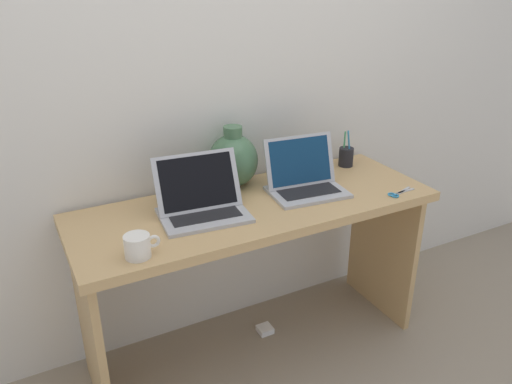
{
  "coord_description": "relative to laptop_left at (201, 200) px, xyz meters",
  "views": [
    {
      "loc": [
        -0.89,
        -1.7,
        1.67
      ],
      "look_at": [
        0.0,
        0.0,
        0.81
      ],
      "focal_mm": 35.76,
      "sensor_mm": 36.0,
      "label": 1
    }
  ],
  "objects": [
    {
      "name": "ground_plane",
      "position": [
        0.24,
        -0.01,
        -0.82
      ],
      "size": [
        6.0,
        6.0,
        0.0
      ],
      "primitive_type": "plane",
      "color": "gray"
    },
    {
      "name": "back_wall",
      "position": [
        0.24,
        0.3,
        0.38
      ],
      "size": [
        4.4,
        0.04,
        2.4
      ],
      "primitive_type": "cube",
      "color": "silver",
      "rests_on": "ground"
    },
    {
      "name": "desk",
      "position": [
        0.24,
        -0.01,
        -0.22
      ],
      "size": [
        1.53,
        0.55,
        0.76
      ],
      "color": "tan",
      "rests_on": "ground"
    },
    {
      "name": "laptop_left",
      "position": [
        0.0,
        0.0,
        0.0
      ],
      "size": [
        0.36,
        0.28,
        0.23
      ],
      "color": "#B2B2B7",
      "rests_on": "desk"
    },
    {
      "name": "laptop_right",
      "position": [
        0.48,
        0.0,
        0.0
      ],
      "size": [
        0.34,
        0.27,
        0.23
      ],
      "color": "#B2B2B7",
      "rests_on": "desk"
    },
    {
      "name": "green_vase",
      "position": [
        0.24,
        0.2,
        0.06
      ],
      "size": [
        0.22,
        0.22,
        0.27
      ],
      "color": "#47704C",
      "rests_on": "desk"
    },
    {
      "name": "coffee_mug",
      "position": [
        -0.31,
        -0.2,
        -0.02
      ],
      "size": [
        0.12,
        0.09,
        0.08
      ],
      "color": "white",
      "rests_on": "desk"
    },
    {
      "name": "pen_cup",
      "position": [
        0.83,
        0.16,
        -0.01
      ],
      "size": [
        0.07,
        0.07,
        0.19
      ],
      "color": "black",
      "rests_on": "desk"
    },
    {
      "name": "scissors",
      "position": [
        0.82,
        -0.22,
        -0.06
      ],
      "size": [
        0.15,
        0.07,
        0.01
      ],
      "color": "#B7B7BC",
      "rests_on": "desk"
    },
    {
      "name": "power_brick",
      "position": [
        0.33,
        0.06,
        -0.81
      ],
      "size": [
        0.07,
        0.07,
        0.03
      ],
      "primitive_type": "cube",
      "color": "white",
      "rests_on": "ground"
    }
  ]
}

